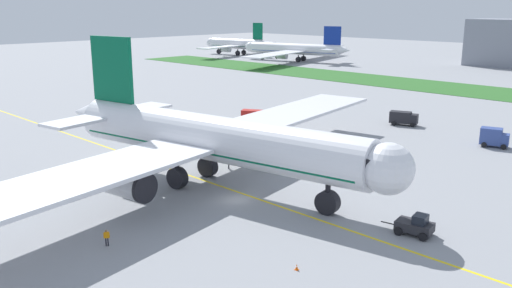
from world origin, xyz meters
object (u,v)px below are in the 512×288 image
Objects in this scene: airliner_foreground at (208,139)px; service_truck_fuel_bowser at (404,118)px; ground_crew_marshaller_front at (107,236)px; service_truck_baggage_loader at (494,137)px; traffic_cone_near_nose at (297,267)px; parked_airliner_far_left at (238,44)px; parked_airliner_far_centre at (296,49)px; ground_crew_wingwalker_port at (229,162)px; ground_crew_wingwalker_starboard at (102,180)px; service_truck_catering_van at (256,116)px; pushback_tug at (415,225)px.

service_truck_fuel_bowser is at bearing 91.16° from airliner_foreground.
service_truck_baggage_loader is at bearing 80.04° from ground_crew_marshaller_front.
parked_airliner_far_left reaches higher than traffic_cone_near_nose.
airliner_foreground reaches higher than parked_airliner_far_centre.
airliner_foreground is 49.48× the size of ground_crew_wingwalker_port.
airliner_foreground is at bearing -53.28° from parked_airliner_far_centre.
ground_crew_wingwalker_starboard reaches higher than traffic_cone_near_nose.
service_truck_baggage_loader reaches higher than traffic_cone_near_nose.
parked_airliner_far_centre is at bearing -5.05° from parked_airliner_far_left.
airliner_foreground is 195.20m from parked_airliner_far_left.
ground_crew_marshaller_front is at bearing -83.56° from service_truck_fuel_bowser.
parked_airliner_far_centre reaches higher than service_truck_catering_van.
service_truck_catering_van is (-13.26, 42.24, 0.52)m from ground_crew_wingwalker_starboard.
parked_airliner_far_left reaches higher than ground_crew_wingwalker_starboard.
airliner_foreground is at bearing -111.58° from service_truck_baggage_loader.
pushback_tug reaches higher than ground_crew_wingwalker_starboard.
parked_airliner_far_left is at bearing 174.95° from parked_airliner_far_centre.
ground_crew_wingwalker_starboard is at bearing -72.57° from service_truck_catering_van.
ground_crew_wingwalker_port is at bearing 70.92° from ground_crew_wingwalker_starboard.
parked_airliner_far_centre is at bearing 124.91° from ground_crew_marshaller_front.
ground_crew_marshaller_front is (6.93, -19.14, -5.35)m from airliner_foreground.
parked_airliner_far_centre is at bearing 134.57° from pushback_tug.
airliner_foreground is 14.80× the size of service_truck_fuel_bowser.
ground_crew_wingwalker_port is 1.09× the size of ground_crew_wingwalker_starboard.
pushback_tug is at bearing -45.43° from parked_airliner_far_centre.
pushback_tug is 1.14× the size of service_truck_baggage_loader.
ground_crew_wingwalker_port is at bearing -43.79° from parked_airliner_far_left.
parked_airliner_far_left is at bearing 135.50° from airliner_foreground.
ground_crew_marshaller_front is 0.03× the size of parked_airliner_far_left.
pushback_tug is 180.54m from parked_airliner_far_centre.
service_truck_fuel_bowser reaches higher than ground_crew_wingwalker_port.
service_truck_fuel_bowser is at bearing -31.71° from parked_airliner_far_left.
parked_airliner_far_left is (-157.73, 90.04, 3.49)m from service_truck_baggage_loader.
ground_crew_marshaller_front is 0.35× the size of service_truck_baggage_loader.
airliner_foreground reaches higher than service_truck_catering_van.
service_truck_baggage_loader is at bearing 63.62° from ground_crew_wingwalker_starboard.
airliner_foreground reaches higher than service_truck_baggage_loader.
service_truck_fuel_bowser is 0.92× the size of service_truck_catering_van.
traffic_cone_near_nose is at bearing -22.52° from airliner_foreground.
pushback_tug reaches higher than ground_crew_marshaller_front.
traffic_cone_near_nose is 56.76m from service_truck_baggage_loader.
ground_crew_wingwalker_starboard is 0.25× the size of service_truck_catering_van.
pushback_tug is 31.10m from ground_crew_wingwalker_port.
ground_crew_wingwalker_starboard is 195.91m from parked_airliner_far_left.
ground_crew_wingwalker_port reaches higher than traffic_cone_near_nose.
ground_crew_wingwalker_port is 45.63m from service_truck_baggage_loader.
ground_crew_wingwalker_port is at bearing -52.67° from service_truck_catering_van.
parked_airliner_far_centre is (-122.96, 143.06, 4.79)m from traffic_cone_near_nose.
parked_airliner_far_left is at bearing 131.39° from ground_crew_wingwalker_starboard.
ground_crew_wingwalker_starboard is 0.27× the size of service_truck_fuel_bowser.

